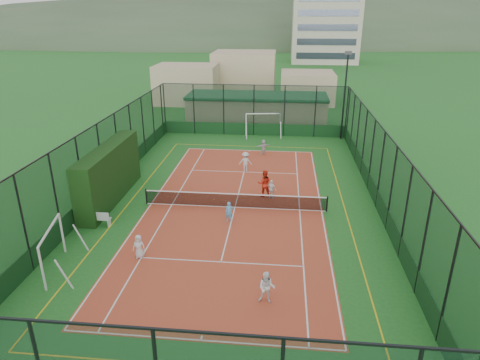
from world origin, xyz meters
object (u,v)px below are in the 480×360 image
object	(u,v)px
child_far_right	(271,189)
floodlight_ne	(344,96)
white_bench	(96,218)
futsal_goal_near	(53,250)
child_near_left	(139,246)
child_near_mid	(229,212)
child_far_left	(245,162)
coach	(264,183)
clubhouse	(257,109)
child_near_right	(267,288)
futsal_goal_far	(263,125)
child_far_back	(264,147)

from	to	relation	value
child_far_right	floodlight_ne	bearing A→B (deg)	-82.94
white_bench	futsal_goal_near	world-z (taller)	futsal_goal_near
floodlight_ne	child_near_left	size ratio (longest dim) A/B	6.50
child_near_left	child_near_mid	size ratio (longest dim) A/B	1.03
child_far_right	child_near_mid	bearing A→B (deg)	86.41
child_far_left	coach	world-z (taller)	coach
child_far_left	child_near_mid	bearing A→B (deg)	85.97
coach	floodlight_ne	bearing A→B (deg)	-120.28
floodlight_ne	clubhouse	size ratio (longest dim) A/B	0.54
floodlight_ne	white_bench	distance (m)	25.97
floodlight_ne	white_bench	size ratio (longest dim) A/B	4.79
child_near_mid	child_far_right	xyz separation A→B (m)	(2.39, 3.59, 0.03)
child_near_right	clubhouse	bearing A→B (deg)	100.20
child_near_right	coach	xyz separation A→B (m)	(-0.63, 11.29, 0.18)
white_bench	futsal_goal_far	xyz separation A→B (m)	(8.74, 20.06, 0.64)
child_near_left	child_near_right	xyz separation A→B (m)	(6.59, -2.95, 0.11)
child_near_right	child_near_mid	bearing A→B (deg)	114.68
futsal_goal_near	child_far_left	xyz separation A→B (m)	(7.99, 14.45, -0.31)
child_far_right	child_near_right	bearing A→B (deg)	120.79
child_far_left	child_far_right	size ratio (longest dim) A/B	1.22
child_near_left	floodlight_ne	bearing A→B (deg)	61.04
child_far_right	coach	distance (m)	0.64
futsal_goal_far	floodlight_ne	bearing A→B (deg)	-9.59
child_near_mid	child_far_right	size ratio (longest dim) A/B	0.95
futsal_goal_near	child_near_left	bearing A→B (deg)	-80.75
child_near_mid	futsal_goal_far	bearing A→B (deg)	78.36
child_near_right	floodlight_ne	bearing A→B (deg)	82.36
clubhouse	futsal_goal_far	world-z (taller)	clubhouse
child_near_left	child_near_mid	distance (m)	6.03
clubhouse	child_far_right	xyz separation A→B (m)	(2.26, -20.32, -0.92)
floodlight_ne	futsal_goal_far	xyz separation A→B (m)	(-7.66, 0.25, -3.01)
futsal_goal_far	child_far_left	bearing A→B (deg)	-102.42
clubhouse	child_near_mid	bearing A→B (deg)	-90.31
white_bench	child_near_left	world-z (taller)	child_near_left
child_near_left	coach	distance (m)	10.25
futsal_goal_near	child_near_left	xyz separation A→B (m)	(3.71, 1.47, -0.46)
child_near_left	child_far_left	bearing A→B (deg)	71.88
clubhouse	coach	xyz separation A→B (m)	(1.77, -20.03, -0.64)
futsal_goal_far	child_far_back	size ratio (longest dim) A/B	2.63
child_near_left	child_far_left	size ratio (longest dim) A/B	0.81
futsal_goal_far	child_far_right	bearing A→B (deg)	-92.71
child_near_mid	coach	world-z (taller)	coach
white_bench	child_far_right	bearing A→B (deg)	26.95
white_bench	floodlight_ne	bearing A→B (deg)	51.43
white_bench	child_near_right	distance (m)	11.90
child_far_left	coach	bearing A→B (deg)	107.36
child_far_right	white_bench	bearing A→B (deg)	55.96
child_near_mid	child_near_right	size ratio (longest dim) A/B	0.82
futsal_goal_far	child_far_back	xyz separation A→B (m)	(0.36, -5.90, -0.45)
white_bench	child_far_back	bearing A→B (deg)	58.34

